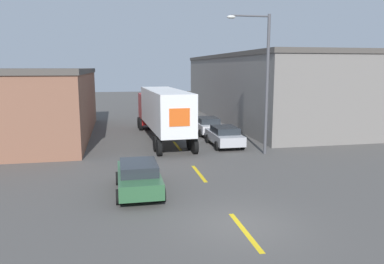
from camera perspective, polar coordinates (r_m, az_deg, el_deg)
name	(u,v)px	position (r m, az deg, el deg)	size (l,w,h in m)	color
ground_plane	(239,225)	(14.45, 7.25, -13.82)	(160.00, 160.00, 0.00)	#4C4947
road_centerline	(199,173)	(20.78, 1.07, -6.33)	(0.20, 18.45, 0.01)	gold
warehouse_left	(19,103)	(34.22, -24.91, 3.99)	(11.59, 18.96, 5.70)	brown
warehouse_right	(258,87)	(42.83, 10.05, 6.73)	(9.64, 30.15, 7.19)	slate
semi_truck	(162,109)	(30.40, -4.59, 3.46)	(3.34, 13.79, 4.09)	#B21919
parked_car_right_far	(208,125)	(32.85, 2.38, 1.04)	(2.11, 4.48, 1.48)	silver
parked_car_right_mid	(224,136)	(27.86, 4.96, -0.56)	(2.11, 4.48, 1.48)	#B2B2B7
parked_car_left_near	(139,176)	(17.66, -8.13, -6.72)	(2.11, 4.48, 1.48)	#2D5B38
street_lamp	(263,75)	(25.11, 10.73, 8.48)	(2.91, 0.32, 9.14)	#4C4C51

